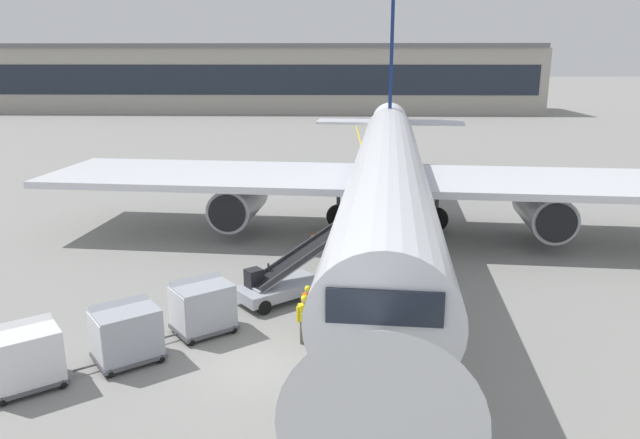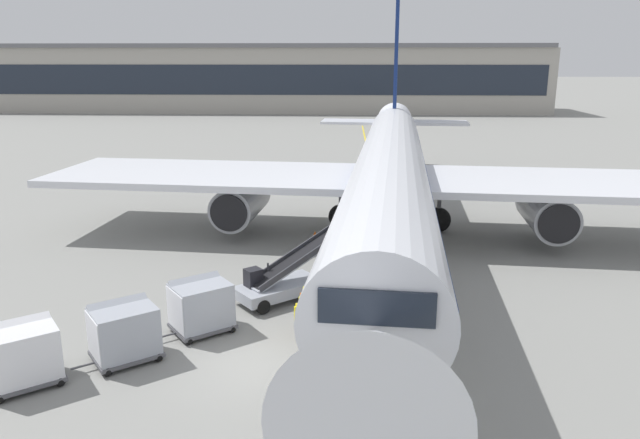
% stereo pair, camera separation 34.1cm
% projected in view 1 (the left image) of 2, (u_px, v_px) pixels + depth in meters
% --- Properties ---
extents(ground_plane, '(600.00, 600.00, 0.00)m').
position_uv_depth(ground_plane, '(259.00, 366.00, 18.75)').
color(ground_plane, gray).
extents(parked_airplane, '(37.34, 46.81, 15.53)m').
position_uv_depth(parked_airplane, '(388.00, 170.00, 31.73)').
color(parked_airplane, silver).
rests_on(parked_airplane, ground).
extents(belt_loader, '(4.97, 4.38, 2.80)m').
position_uv_depth(belt_loader, '(285.00, 279.00, 23.74)').
color(belt_loader, '#A3A8B2').
rests_on(belt_loader, ground).
extents(baggage_cart_lead, '(2.65, 2.49, 1.91)m').
position_uv_depth(baggage_cart_lead, '(202.00, 305.00, 20.82)').
color(baggage_cart_lead, '#515156').
rests_on(baggage_cart_lead, ground).
extents(baggage_cart_second, '(2.65, 2.49, 1.91)m').
position_uv_depth(baggage_cart_second, '(126.00, 332.00, 18.80)').
color(baggage_cart_second, '#515156').
rests_on(baggage_cart_second, ground).
extents(baggage_cart_third, '(2.65, 2.49, 1.91)m').
position_uv_depth(baggage_cart_third, '(24.00, 355.00, 17.33)').
color(baggage_cart_third, '#515156').
rests_on(baggage_cart_third, ground).
extents(ground_crew_by_loader, '(0.43, 0.45, 1.74)m').
position_uv_depth(ground_crew_by_loader, '(308.00, 306.00, 20.79)').
color(ground_crew_by_loader, black).
rests_on(ground_crew_by_loader, ground).
extents(ground_crew_by_carts, '(0.52, 0.38, 1.74)m').
position_uv_depth(ground_crew_by_carts, '(304.00, 316.00, 19.96)').
color(ground_crew_by_carts, '#514C42').
rests_on(ground_crew_by_carts, ground).
extents(safety_cone_engine_keepout, '(0.56, 0.56, 0.64)m').
position_uv_depth(safety_cone_engine_keepout, '(313.00, 237.00, 31.14)').
color(safety_cone_engine_keepout, black).
rests_on(safety_cone_engine_keepout, ground).
extents(apron_guidance_line_lead_in, '(0.20, 110.00, 0.01)m').
position_uv_depth(apron_guidance_line_lead_in, '(384.00, 239.00, 31.80)').
color(apron_guidance_line_lead_in, yellow).
rests_on(apron_guidance_line_lead_in, ground).
extents(terminal_building, '(104.05, 17.18, 11.66)m').
position_uv_depth(terminal_building, '(244.00, 78.00, 108.11)').
color(terminal_building, '#A8A399').
rests_on(terminal_building, ground).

